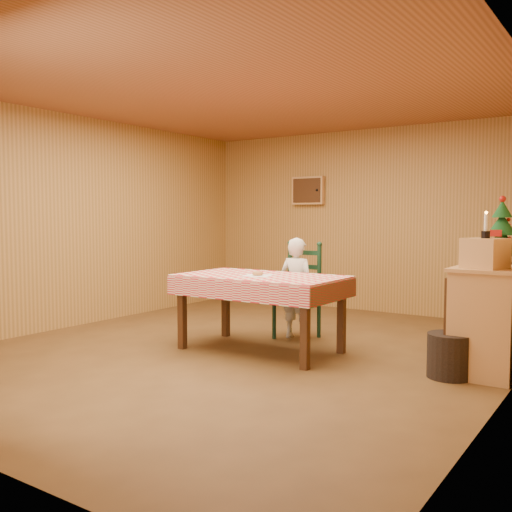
{
  "coord_description": "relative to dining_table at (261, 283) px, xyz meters",
  "views": [
    {
      "loc": [
        3.3,
        -4.68,
        1.36
      ],
      "look_at": [
        0.0,
        0.2,
        0.95
      ],
      "focal_mm": 40.0,
      "sensor_mm": 36.0,
      "label": 1
    }
  ],
  "objects": [
    {
      "name": "ground",
      "position": [
        -0.15,
        -0.06,
        -0.69
      ],
      "size": [
        6.0,
        6.0,
        0.0
      ],
      "primitive_type": "plane",
      "color": "brown",
      "rests_on": "ground"
    },
    {
      "name": "cabin_walls",
      "position": [
        -0.15,
        0.47,
        1.14
      ],
      "size": [
        5.1,
        6.05,
        2.65
      ],
      "color": "#AF803F",
      "rests_on": "ground"
    },
    {
      "name": "dining_table",
      "position": [
        0.0,
        0.0,
        0.0
      ],
      "size": [
        1.66,
        0.96,
        0.77
      ],
      "color": "#452712",
      "rests_on": "ground"
    },
    {
      "name": "ladder_chair",
      "position": [
        0.0,
        0.79,
        -0.18
      ],
      "size": [
        0.44,
        0.4,
        1.08
      ],
      "color": "black",
      "rests_on": "ground"
    },
    {
      "name": "seated_child",
      "position": [
        -0.0,
        0.73,
        -0.13
      ],
      "size": [
        0.41,
        0.27,
        1.12
      ],
      "primitive_type": "imported",
      "rotation": [
        0.0,
        0.0,
        3.14
      ],
      "color": "silver",
      "rests_on": "ground"
    },
    {
      "name": "napkin",
      "position": [
        -0.0,
        -0.05,
        0.08
      ],
      "size": [
        0.32,
        0.32,
        0.0
      ],
      "primitive_type": "cube",
      "rotation": [
        0.0,
        0.0,
        0.26
      ],
      "color": "white",
      "rests_on": "dining_table"
    },
    {
      "name": "donut",
      "position": [
        -0.0,
        -0.05,
        0.1
      ],
      "size": [
        0.11,
        0.11,
        0.04
      ],
      "primitive_type": "torus",
      "rotation": [
        0.0,
        0.0,
        -0.02
      ],
      "color": "#B97942",
      "rests_on": "napkin"
    },
    {
      "name": "shelf_unit",
      "position": [
        2.08,
        0.62,
        -0.22
      ],
      "size": [
        0.54,
        1.24,
        0.93
      ],
      "color": "tan",
      "rests_on": "ground"
    },
    {
      "name": "crate",
      "position": [
        2.09,
        0.22,
        0.37
      ],
      "size": [
        0.37,
        0.37,
        0.25
      ],
      "primitive_type": "cube",
      "rotation": [
        0.0,
        0.0,
        -0.29
      ],
      "color": "tan",
      "rests_on": "shelf_unit"
    },
    {
      "name": "christmas_tree",
      "position": [
        2.09,
        0.87,
        0.52
      ],
      "size": [
        0.34,
        0.34,
        0.62
      ],
      "color": "#452712",
      "rests_on": "shelf_unit"
    },
    {
      "name": "flower_arrangement",
      "position": [
        2.04,
        1.17,
        0.42
      ],
      "size": [
        0.26,
        0.26,
        0.36
      ],
      "primitive_type": "imported",
      "rotation": [
        0.0,
        0.0,
        -0.4
      ],
      "color": "#9B140E",
      "rests_on": "shelf_unit"
    },
    {
      "name": "candle_set",
      "position": [
        2.09,
        0.22,
        0.56
      ],
      "size": [
        0.07,
        0.07,
        0.22
      ],
      "color": "black",
      "rests_on": "crate"
    },
    {
      "name": "storage_bin",
      "position": [
        1.85,
        0.1,
        -0.5
      ],
      "size": [
        0.44,
        0.44,
        0.37
      ],
      "primitive_type": "cylinder",
      "rotation": [
        0.0,
        0.0,
        0.18
      ],
      "color": "black",
      "rests_on": "ground"
    }
  ]
}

